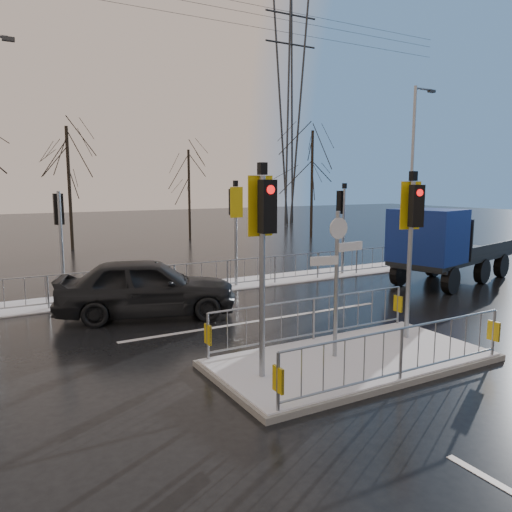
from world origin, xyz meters
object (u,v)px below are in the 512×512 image
flatbed_truck (438,245)px  street_lamp_right (413,169)px  car_far_lane (147,287)px  traffic_island (351,345)px

flatbed_truck → street_lamp_right: size_ratio=0.82×
car_far_lane → flatbed_truck: 10.73m
flatbed_truck → street_lamp_right: 5.38m
traffic_island → street_lamp_right: street_lamp_right is taller
traffic_island → car_far_lane: traffic_island is taller
flatbed_truck → street_lamp_right: bearing=56.1°
traffic_island → flatbed_truck: bearing=30.3°
flatbed_truck → street_lamp_right: street_lamp_right is taller
traffic_island → car_far_lane: size_ratio=1.20×
traffic_island → street_lamp_right: 14.14m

